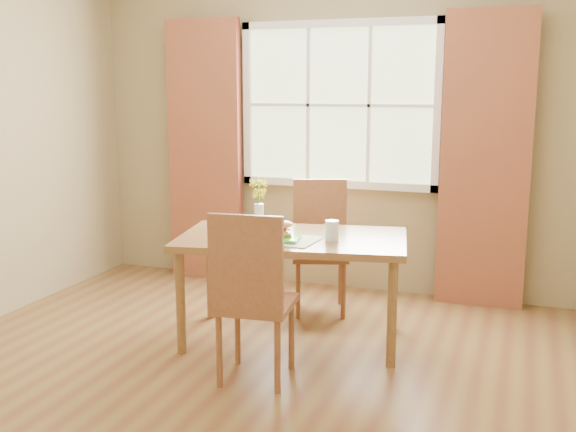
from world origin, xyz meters
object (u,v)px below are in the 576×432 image
(water_glass, at_px, (332,231))
(flower_vase, at_px, (259,198))
(croissant_sandwich, at_px, (282,230))
(dining_table, at_px, (292,247))
(chair_near, at_px, (252,291))
(chair_far, at_px, (320,239))

(water_glass, distance_m, flower_vase, 0.64)
(croissant_sandwich, height_order, flower_vase, flower_vase)
(dining_table, xyz_separation_m, croissant_sandwich, (-0.02, -0.14, 0.14))
(dining_table, xyz_separation_m, chair_near, (0.01, -0.71, -0.09))
(flower_vase, bearing_deg, water_glass, -21.44)
(dining_table, bearing_deg, chair_far, 82.07)
(water_glass, height_order, flower_vase, flower_vase)
(chair_far, height_order, water_glass, chair_far)
(croissant_sandwich, xyz_separation_m, flower_vase, (-0.29, 0.33, 0.13))
(chair_far, relative_size, water_glass, 7.55)
(dining_table, height_order, chair_near, chair_near)
(chair_far, bearing_deg, dining_table, -106.53)
(croissant_sandwich, xyz_separation_m, water_glass, (0.29, 0.10, -0.01))
(flower_vase, bearing_deg, croissant_sandwich, -49.02)
(flower_vase, bearing_deg, dining_table, -31.39)
(chair_near, bearing_deg, flower_vase, 103.33)
(dining_table, distance_m, flower_vase, 0.45)
(chair_near, distance_m, chair_far, 1.41)
(dining_table, xyz_separation_m, water_glass, (0.27, -0.04, 0.13))
(chair_near, distance_m, flower_vase, 1.01)
(chair_far, height_order, flower_vase, flower_vase)
(chair_far, bearing_deg, chair_near, -107.26)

